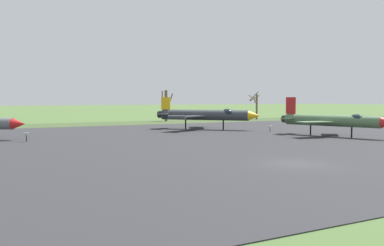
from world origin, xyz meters
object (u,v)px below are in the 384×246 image
(info_placard_front_left, at_px, (26,136))
(jet_fighter_front_right, at_px, (334,120))
(jet_fighter_rear_left, at_px, (206,115))
(info_placard_rear_left, at_px, (270,128))

(info_placard_front_left, relative_size, jet_fighter_front_right, 0.07)
(jet_fighter_rear_left, relative_size, info_placard_rear_left, 15.38)
(info_placard_front_left, distance_m, jet_fighter_rear_left, 26.14)
(info_placard_front_left, bearing_deg, info_placard_rear_left, -1.88)
(jet_fighter_front_right, bearing_deg, info_placard_front_left, 162.57)
(jet_fighter_front_right, xyz_separation_m, jet_fighter_rear_left, (-7.64, 17.13, 0.23))
(info_placard_rear_left, bearing_deg, jet_fighter_rear_left, 125.35)
(info_placard_front_left, height_order, info_placard_rear_left, info_placard_front_left)
(info_placard_front_left, xyz_separation_m, info_placard_rear_left, (30.74, -1.01, -0.11))
(info_placard_front_left, bearing_deg, jet_fighter_front_right, -17.43)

